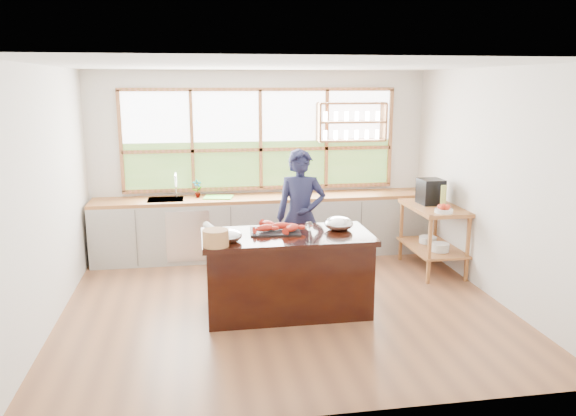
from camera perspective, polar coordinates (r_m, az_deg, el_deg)
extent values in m
plane|color=#905B38|center=(6.61, -0.38, -9.77)|extent=(5.00, 5.00, 0.00)
cube|color=silver|center=(8.43, -2.81, 4.62)|extent=(5.00, 0.02, 2.70)
cube|color=silver|center=(4.08, 4.56, -4.06)|extent=(5.00, 0.02, 2.70)
cube|color=silver|center=(6.34, -23.31, 0.96)|extent=(0.02, 4.50, 2.70)
cube|color=silver|center=(7.06, 20.10, 2.30)|extent=(0.02, 4.50, 2.70)
cube|color=silver|center=(6.12, -0.42, 14.31)|extent=(5.00, 4.50, 0.02)
cube|color=#AD6846|center=(8.36, -2.81, 6.97)|extent=(4.05, 0.06, 1.50)
cube|color=white|center=(8.35, -2.85, 9.36)|extent=(3.98, 0.01, 0.75)
cube|color=#316322|center=(8.43, -2.80, 4.43)|extent=(3.98, 0.01, 0.70)
cube|color=#AD6846|center=(8.48, 6.50, 10.54)|extent=(1.00, 0.28, 0.03)
cube|color=#AD6846|center=(8.49, 6.45, 8.68)|extent=(1.00, 0.28, 0.03)
cube|color=#AD6846|center=(8.51, 6.41, 6.84)|extent=(1.00, 0.28, 0.03)
cube|color=#AD6846|center=(8.37, 3.12, 8.69)|extent=(0.03, 0.28, 0.55)
cube|color=#AD6846|center=(8.64, 9.68, 8.65)|extent=(0.03, 0.28, 0.55)
cube|color=#ABA7A0|center=(8.31, -2.49, -2.01)|extent=(4.90, 0.62, 0.85)
cube|color=silver|center=(7.95, -10.12, -2.84)|extent=(0.60, 0.01, 0.72)
cube|color=#A05736|center=(8.20, -2.52, 1.03)|extent=(4.90, 0.62, 0.05)
cube|color=silver|center=(8.17, -12.31, 0.31)|extent=(0.50, 0.42, 0.16)
cube|color=#A05736|center=(7.57, 17.79, -3.86)|extent=(0.04, 0.04, 0.90)
cube|color=#A05736|center=(8.44, 14.73, -2.01)|extent=(0.04, 0.04, 0.90)
cube|color=#A05736|center=(7.35, 14.17, -4.12)|extent=(0.04, 0.04, 0.90)
cube|color=#A05736|center=(8.24, 11.42, -2.18)|extent=(0.04, 0.04, 0.90)
cube|color=#A05736|center=(7.93, 14.42, -3.90)|extent=(0.62, 1.10, 0.03)
cube|color=#A05736|center=(7.80, 14.64, 0.02)|extent=(0.62, 1.10, 0.05)
cylinder|color=silver|center=(7.69, 15.19, -3.92)|extent=(0.24, 0.24, 0.11)
cylinder|color=silver|center=(8.05, 14.01, -3.19)|extent=(0.24, 0.24, 0.09)
cube|color=black|center=(6.28, -0.10, -6.91)|extent=(1.77, 0.82, 0.84)
cube|color=black|center=(6.14, -0.10, -2.95)|extent=(1.85, 0.90, 0.06)
imported|color=#1A1C3A|center=(7.11, 1.30, -0.91)|extent=(0.69, 0.52, 1.72)
imported|color=slate|center=(8.18, -9.20, 1.96)|extent=(0.16, 0.13, 0.26)
cube|color=#62D042|center=(8.15, -7.09, 1.10)|extent=(0.45, 0.38, 0.01)
cube|color=black|center=(7.89, 14.29, 1.64)|extent=(0.31, 0.33, 0.34)
cylinder|color=#A7B351|center=(7.64, 15.51, 1.09)|extent=(0.09, 0.09, 0.31)
cylinder|color=silver|center=(7.41, 15.55, -0.28)|extent=(0.23, 0.23, 0.05)
sphere|color=red|center=(7.42, 15.92, 0.11)|extent=(0.07, 0.07, 0.07)
sphere|color=red|center=(7.45, 15.52, 0.18)|extent=(0.07, 0.07, 0.07)
sphere|color=red|center=(7.41, 15.19, 0.13)|extent=(0.07, 0.07, 0.07)
sphere|color=red|center=(7.36, 15.38, 0.04)|extent=(0.07, 0.07, 0.07)
sphere|color=red|center=(7.36, 15.84, 0.02)|extent=(0.07, 0.07, 0.07)
cube|color=black|center=(6.23, -1.33, -2.36)|extent=(0.58, 0.44, 0.02)
ellipsoid|color=red|center=(6.16, -2.38, -2.08)|extent=(0.23, 0.15, 0.08)
ellipsoid|color=red|center=(6.25, -0.63, -1.85)|extent=(0.23, 0.14, 0.08)
ellipsoid|color=red|center=(6.15, 0.46, -2.08)|extent=(0.21, 0.21, 0.08)
ellipsoid|color=red|center=(6.33, -1.94, -1.67)|extent=(0.18, 0.23, 0.08)
ellipsoid|color=silver|center=(5.89, -6.04, -2.82)|extent=(0.28, 0.28, 0.13)
ellipsoid|color=silver|center=(6.34, 5.18, -1.60)|extent=(0.33, 0.33, 0.16)
cylinder|color=white|center=(5.86, 2.15, -3.40)|extent=(0.06, 0.06, 0.01)
cylinder|color=white|center=(5.84, 2.16, -2.78)|extent=(0.01, 0.01, 0.13)
ellipsoid|color=white|center=(5.81, 2.17, -1.83)|extent=(0.08, 0.08, 0.10)
cylinder|color=#B2784F|center=(5.72, -7.36, -3.04)|extent=(0.27, 0.27, 0.17)
cylinder|color=silver|center=(6.31, -7.92, -2.01)|extent=(0.15, 0.31, 0.08)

